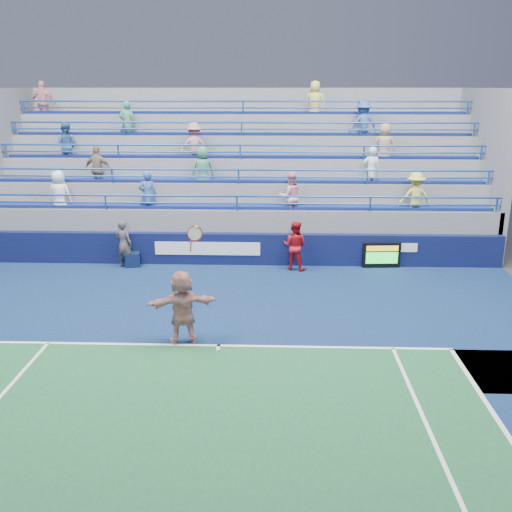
{
  "coord_description": "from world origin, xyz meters",
  "views": [
    {
      "loc": [
        1.32,
        -12.29,
        5.92
      ],
      "look_at": [
        0.8,
        2.5,
        1.5
      ],
      "focal_mm": 40.0,
      "sensor_mm": 36.0,
      "label": 1
    }
  ],
  "objects_px": {
    "tennis_player": "(182,307)",
    "ball_girl": "(295,246)",
    "serve_speed_board": "(381,255)",
    "judge_chair": "(133,258)",
    "line_judge": "(124,244)"
  },
  "relations": [
    {
      "from": "tennis_player",
      "to": "serve_speed_board",
      "type": "bearing_deg",
      "value": 46.36
    },
    {
      "from": "judge_chair",
      "to": "line_judge",
      "type": "xyz_separation_m",
      "value": [
        -0.25,
        -0.11,
        0.55
      ]
    },
    {
      "from": "judge_chair",
      "to": "tennis_player",
      "type": "relative_size",
      "value": 0.3
    },
    {
      "from": "line_judge",
      "to": "ball_girl",
      "type": "xyz_separation_m",
      "value": [
        5.76,
        -0.06,
        0.01
      ]
    },
    {
      "from": "line_judge",
      "to": "serve_speed_board",
      "type": "bearing_deg",
      "value": -159.95
    },
    {
      "from": "judge_chair",
      "to": "line_judge",
      "type": "height_order",
      "value": "line_judge"
    },
    {
      "from": "judge_chair",
      "to": "ball_girl",
      "type": "xyz_separation_m",
      "value": [
        5.51,
        -0.18,
        0.55
      ]
    },
    {
      "from": "judge_chair",
      "to": "ball_girl",
      "type": "relative_size",
      "value": 0.52
    },
    {
      "from": "serve_speed_board",
      "to": "ball_girl",
      "type": "height_order",
      "value": "ball_girl"
    },
    {
      "from": "tennis_player",
      "to": "ball_girl",
      "type": "height_order",
      "value": "tennis_player"
    },
    {
      "from": "judge_chair",
      "to": "tennis_player",
      "type": "xyz_separation_m",
      "value": [
        2.68,
        -5.93,
        0.63
      ]
    },
    {
      "from": "serve_speed_board",
      "to": "tennis_player",
      "type": "distance_m",
      "value": 8.38
    },
    {
      "from": "judge_chair",
      "to": "serve_speed_board",
      "type": "bearing_deg",
      "value": 0.86
    },
    {
      "from": "serve_speed_board",
      "to": "tennis_player",
      "type": "xyz_separation_m",
      "value": [
        -5.77,
        -6.05,
        0.47
      ]
    },
    {
      "from": "line_judge",
      "to": "judge_chair",
      "type": "bearing_deg",
      "value": -136.72
    }
  ]
}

